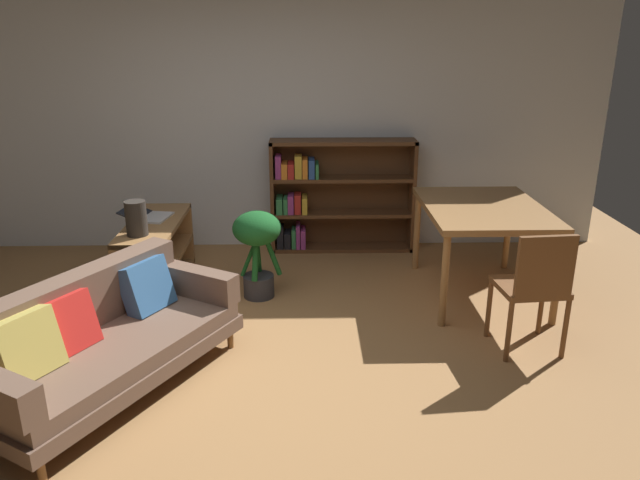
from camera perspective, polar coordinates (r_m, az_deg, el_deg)
The scene contains 10 objects.
ground_plane at distance 3.98m, azimuth -7.18°, elevation -13.28°, with size 8.16×8.16×0.00m, color #9E7042.
back_wall_panel at distance 6.11m, azimuth -5.26°, elevation 11.79°, with size 6.80×0.10×2.70m, color silver.
fabric_couch at distance 4.00m, azimuth -20.19°, elevation -8.54°, with size 1.51×1.85×0.70m.
media_console at distance 5.41m, azimuth -15.18°, elevation -1.34°, with size 0.42×1.17×0.59m.
open_laptop at distance 5.44m, azimuth -15.92°, elevation 2.25°, with size 0.44×0.38×0.08m.
desk_speaker at distance 4.97m, azimuth -16.98°, elevation 1.98°, with size 0.17×0.17×0.28m.
potted_floor_plant at distance 4.98m, azimuth -5.96°, elevation -0.15°, with size 0.40×0.40×0.75m.
dining_table at distance 5.12m, azimuth 15.18°, elevation 2.32°, with size 0.95×1.27×0.78m.
dining_chair_near at distance 4.32m, azimuth 19.66°, elevation -3.97°, with size 0.47×0.43×0.89m.
bookshelf at distance 6.09m, azimuth 1.19°, elevation 4.22°, with size 1.43×0.29×1.12m.
Camera 1 is at (0.41, -3.34, 2.13)m, focal length 33.86 mm.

